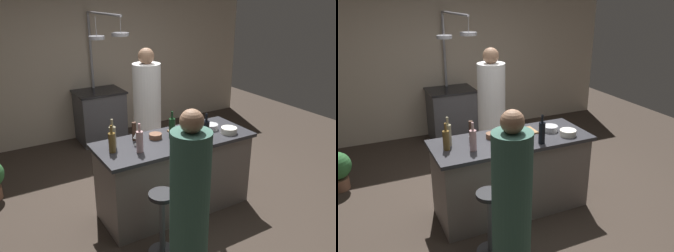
% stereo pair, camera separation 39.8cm
% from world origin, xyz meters
% --- Properties ---
extents(ground_plane, '(9.00, 9.00, 0.00)m').
position_xyz_m(ground_plane, '(0.00, 0.00, 0.00)').
color(ground_plane, '#382D26').
extents(back_wall, '(6.40, 0.16, 2.60)m').
position_xyz_m(back_wall, '(0.00, 2.85, 1.30)').
color(back_wall, '#BCAD99').
rests_on(back_wall, ground_plane).
extents(kitchen_island, '(1.80, 0.72, 0.90)m').
position_xyz_m(kitchen_island, '(0.00, 0.00, 0.45)').
color(kitchen_island, slate).
rests_on(kitchen_island, ground_plane).
extents(stove_range, '(0.80, 0.64, 0.89)m').
position_xyz_m(stove_range, '(0.00, 2.45, 0.45)').
color(stove_range, '#47474C').
rests_on(stove_range, ground_plane).
extents(chef, '(0.37, 0.37, 1.77)m').
position_xyz_m(chef, '(0.16, 0.98, 0.82)').
color(chef, white).
rests_on(chef, ground_plane).
extents(bar_stool_left, '(0.28, 0.28, 0.68)m').
position_xyz_m(bar_stool_left, '(-0.52, -0.62, 0.38)').
color(bar_stool_left, '#4C4C51').
rests_on(bar_stool_left, ground_plane).
extents(guest_left, '(0.34, 0.34, 1.60)m').
position_xyz_m(guest_left, '(-0.47, -1.00, 0.74)').
color(guest_left, '#33594C').
rests_on(guest_left, ground_plane).
extents(overhead_pot_rack, '(0.58, 1.37, 2.17)m').
position_xyz_m(overhead_pot_rack, '(-0.05, 2.07, 1.61)').
color(overhead_pot_rack, gray).
rests_on(overhead_pot_rack, ground_plane).
extents(cutting_board, '(0.32, 0.22, 0.02)m').
position_xyz_m(cutting_board, '(0.19, 0.12, 0.91)').
color(cutting_board, '#997047').
rests_on(cutting_board, kitchen_island).
extents(pepper_mill, '(0.05, 0.05, 0.21)m').
position_xyz_m(pepper_mill, '(-0.41, 0.18, 1.01)').
color(pepper_mill, '#382319').
rests_on(pepper_mill, kitchen_island).
extents(wine_bottle_amber, '(0.07, 0.07, 0.29)m').
position_xyz_m(wine_bottle_amber, '(-0.74, 0.01, 1.01)').
color(wine_bottle_amber, brown).
rests_on(wine_bottle_amber, kitchen_island).
extents(wine_bottle_rose, '(0.07, 0.07, 0.31)m').
position_xyz_m(wine_bottle_rose, '(-0.49, -0.12, 1.02)').
color(wine_bottle_rose, '#B78C8E').
rests_on(wine_bottle_rose, kitchen_island).
extents(wine_bottle_white, '(0.07, 0.07, 0.32)m').
position_xyz_m(wine_bottle_white, '(-0.69, 0.11, 1.02)').
color(wine_bottle_white, gray).
rests_on(wine_bottle_white, kitchen_island).
extents(wine_bottle_dark, '(0.07, 0.07, 0.32)m').
position_xyz_m(wine_bottle_dark, '(0.24, -0.25, 1.03)').
color(wine_bottle_dark, black).
rests_on(wine_bottle_dark, kitchen_island).
extents(wine_bottle_red, '(0.07, 0.07, 0.31)m').
position_xyz_m(wine_bottle_red, '(-0.02, 0.03, 1.02)').
color(wine_bottle_red, '#143319').
rests_on(wine_bottle_red, kitchen_island).
extents(wine_glass_near_left_guest, '(0.07, 0.07, 0.15)m').
position_xyz_m(wine_glass_near_left_guest, '(0.01, -0.12, 1.01)').
color(wine_glass_near_left_guest, silver).
rests_on(wine_glass_near_left_guest, kitchen_island).
extents(wine_glass_by_chef, '(0.07, 0.07, 0.15)m').
position_xyz_m(wine_glass_by_chef, '(-0.45, 0.06, 1.01)').
color(wine_glass_by_chef, silver).
rests_on(wine_glass_by_chef, kitchen_island).
extents(mixing_bowl_steel, '(0.18, 0.18, 0.07)m').
position_xyz_m(mixing_bowl_steel, '(0.52, 0.02, 0.93)').
color(mixing_bowl_steel, '#B7B7BC').
rests_on(mixing_bowl_steel, kitchen_island).
extents(mixing_bowl_wooden, '(0.14, 0.14, 0.06)m').
position_xyz_m(mixing_bowl_wooden, '(-0.19, 0.11, 0.93)').
color(mixing_bowl_wooden, brown).
rests_on(mixing_bowl_wooden, kitchen_island).
extents(mixing_bowl_ceramic, '(0.19, 0.19, 0.07)m').
position_xyz_m(mixing_bowl_ceramic, '(0.63, -0.18, 0.93)').
color(mixing_bowl_ceramic, silver).
rests_on(mixing_bowl_ceramic, kitchen_island).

